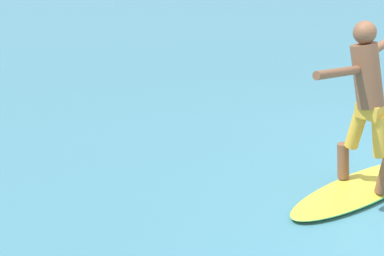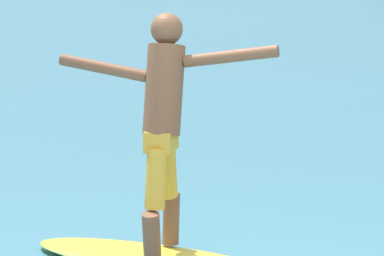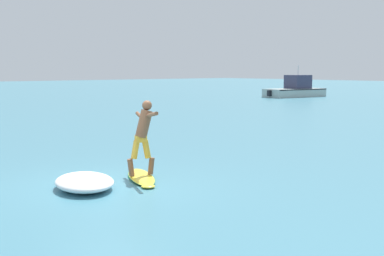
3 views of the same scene
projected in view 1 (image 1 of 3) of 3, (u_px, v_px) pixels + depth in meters
surfboard at (363, 187)px, 7.12m from camera, size 2.27×1.50×0.23m
surfer at (366, 92)px, 6.69m from camera, size 1.63×0.81×1.82m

